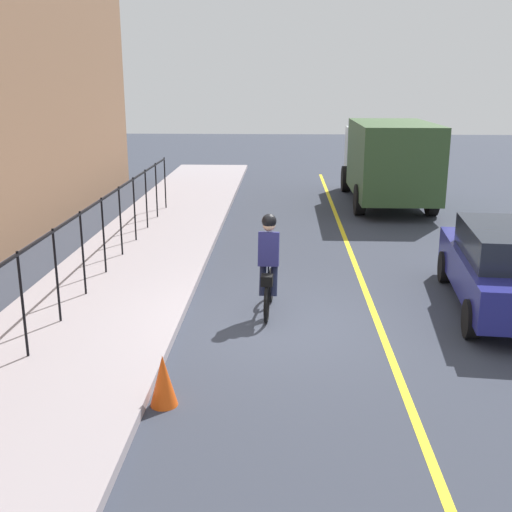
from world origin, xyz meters
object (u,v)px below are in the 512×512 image
object	(u,v)px
traffic_cone_near	(163,380)
box_truck_background	(388,158)
cyclist_lead	(269,265)
patrol_sedan	(508,266)

from	to	relation	value
traffic_cone_near	box_truck_background	bearing A→B (deg)	-19.75
cyclist_lead	traffic_cone_near	world-z (taller)	cyclist_lead
cyclist_lead	traffic_cone_near	size ratio (longest dim) A/B	2.63
cyclist_lead	patrol_sedan	world-z (taller)	cyclist_lead
patrol_sedan	traffic_cone_near	world-z (taller)	patrol_sedan
box_truck_background	traffic_cone_near	bearing A→B (deg)	160.06
traffic_cone_near	patrol_sedan	bearing A→B (deg)	-56.04
box_truck_background	patrol_sedan	bearing A→B (deg)	-176.95
patrol_sedan	box_truck_background	distance (m)	10.24
cyclist_lead	box_truck_background	distance (m)	11.23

